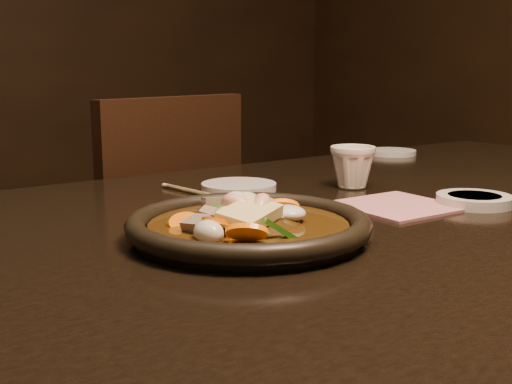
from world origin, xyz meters
TOP-DOWN VIEW (x-y plane):
  - table at (0.00, 0.00)m, footprint 1.60×0.90m
  - chair at (-0.10, 0.67)m, footprint 0.51×0.51m
  - plate at (-0.30, -0.05)m, footprint 0.29×0.29m
  - stirfry at (-0.31, -0.04)m, footprint 0.17×0.20m
  - soy_dish at (0.08, -0.09)m, footprint 0.11×0.11m
  - saucer_left at (-0.14, 0.21)m, footprint 0.12×0.12m
  - saucer_right at (0.41, 0.37)m, footprint 0.11×0.11m
  - tea_cup at (0.03, 0.12)m, footprint 0.10×0.10m
  - chopsticks at (-0.21, 0.18)m, footprint 0.04×0.27m
  - napkin at (-0.03, -0.03)m, footprint 0.16×0.16m

SIDE VIEW (x-z plane):
  - chair at x=-0.10m, z-range 0.04..0.93m
  - table at x=0.00m, z-range 0.30..1.05m
  - napkin at x=-0.03m, z-range 0.75..0.75m
  - chopsticks at x=-0.21m, z-range 0.75..0.76m
  - saucer_right at x=0.41m, z-range 0.75..0.76m
  - saucer_left at x=-0.14m, z-range 0.75..0.76m
  - soy_dish at x=0.08m, z-range 0.75..0.77m
  - plate at x=-0.30m, z-range 0.75..0.78m
  - stirfry at x=-0.31m, z-range 0.74..0.80m
  - tea_cup at x=0.03m, z-range 0.75..0.83m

